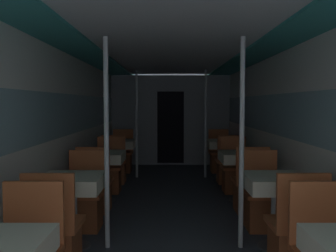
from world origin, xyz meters
name	(u,v)px	position (x,y,z in m)	size (l,w,h in m)	color
wall_left	(61,132)	(-1.45, 3.74, 1.11)	(0.05, 10.28, 2.16)	silver
wall_right	(282,132)	(1.45, 3.74, 1.11)	(0.05, 10.28, 2.16)	silver
ceiling_panel	(172,48)	(0.00, 3.74, 2.20)	(2.90, 10.28, 0.07)	silver
bulkhead_far	(169,120)	(0.00, 7.88, 1.08)	(2.85, 0.09, 2.16)	gray
dining_table_left_1	(70,187)	(-1.05, 2.63, 0.63)	(0.64, 0.64, 0.75)	#4C4C51
chair_left_near_1	(54,241)	(-1.05, 2.05, 0.28)	(0.44, 0.44, 0.92)	brown
chair_left_far_1	(83,205)	(-1.05, 3.21, 0.28)	(0.44, 0.44, 0.92)	brown
support_pole_left_1	(105,144)	(-0.69, 2.63, 1.08)	(0.05, 0.05, 2.16)	silver
dining_table_left_2	(102,160)	(-1.05, 4.47, 0.63)	(0.64, 0.64, 0.75)	#4C4C51
chair_left_near_2	(94,192)	(-1.05, 3.88, 0.28)	(0.44, 0.44, 0.92)	brown
chair_left_far_2	(108,175)	(-1.05, 5.05, 0.28)	(0.44, 0.44, 0.92)	brown
dining_table_left_3	(117,146)	(-1.05, 6.30, 0.63)	(0.64, 0.64, 0.75)	#4C4C51
chair_left_near_3	(114,168)	(-1.05, 5.72, 0.28)	(0.44, 0.44, 0.92)	brown
chair_left_far_3	(121,159)	(-1.05, 6.88, 0.28)	(0.44, 0.44, 0.92)	brown
support_pole_left_3	(135,124)	(-0.69, 6.30, 1.08)	(0.05, 0.05, 2.16)	silver
dining_table_right_1	(275,187)	(1.05, 2.63, 0.63)	(0.64, 0.64, 0.75)	#4C4C51
chair_right_near_1	(294,241)	(1.05, 2.05, 0.28)	(0.44, 0.44, 0.92)	brown
chair_right_far_1	(261,205)	(1.05, 3.21, 0.28)	(0.44, 0.44, 0.92)	brown
support_pole_right_1	(240,143)	(0.69, 2.63, 1.08)	(0.05, 0.05, 2.16)	silver
dining_table_right_2	(240,160)	(1.05, 4.47, 0.63)	(0.64, 0.64, 0.75)	#4C4C51
chair_right_near_2	(248,192)	(1.05, 3.88, 0.28)	(0.44, 0.44, 0.92)	brown
chair_right_far_2	(233,175)	(1.05, 5.05, 0.28)	(0.44, 0.44, 0.92)	brown
dining_table_right_3	(222,146)	(1.05, 6.30, 0.63)	(0.64, 0.64, 0.75)	#4C4C51
chair_right_near_3	(227,168)	(1.05, 5.72, 0.28)	(0.44, 0.44, 0.92)	brown
chair_right_far_3	(218,159)	(1.05, 6.88, 0.28)	(0.44, 0.44, 0.92)	brown
support_pole_right_3	(204,124)	(0.69, 6.30, 1.08)	(0.05, 0.05, 2.16)	silver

